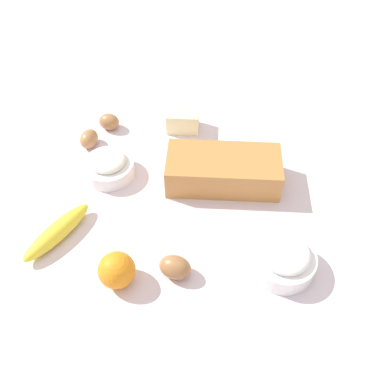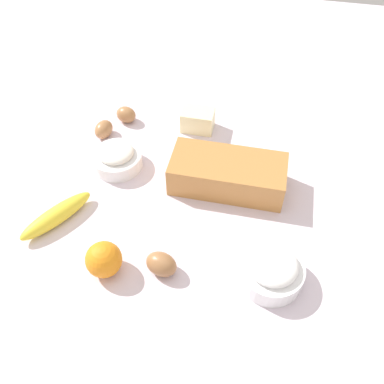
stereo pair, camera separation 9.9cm
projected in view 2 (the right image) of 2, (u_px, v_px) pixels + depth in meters
The scene contains 10 objects.
ground_plane at pixel (192, 205), 1.03m from camera, with size 2.40×2.40×0.02m, color silver.
loaf_pan at pixel (228, 173), 1.03m from camera, with size 0.28×0.13×0.08m.
flour_bowl at pixel (117, 157), 1.08m from camera, with size 0.13×0.13×0.06m.
sugar_bowl at pixel (271, 270), 0.86m from camera, with size 0.14×0.14×0.07m.
banana at pixel (56, 215), 0.97m from camera, with size 0.19×0.04×0.04m, color yellow.
orange_fruit at pixel (104, 259), 0.87m from camera, with size 0.08×0.08×0.08m, color orange.
butter_block at pixel (198, 120), 1.18m from camera, with size 0.09×0.06×0.06m, color #F4EDB2.
egg_near_butter at pixel (126, 115), 1.21m from camera, with size 0.05×0.05×0.06m, color #A56F43.
egg_beside_bowl at pixel (161, 264), 0.88m from camera, with size 0.05×0.05×0.07m, color #9D693F.
egg_loose at pixel (104, 129), 1.17m from camera, with size 0.05×0.05×0.06m, color #A66F43.
Camera 2 is at (-0.14, 0.64, 0.78)m, focal length 39.17 mm.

